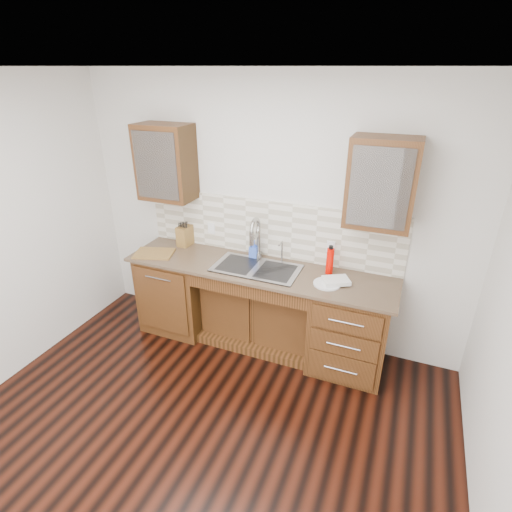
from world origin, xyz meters
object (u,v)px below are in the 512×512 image
at_px(water_bottle, 330,261).
at_px(cutting_board, 154,253).
at_px(soap_bottle, 254,249).
at_px(knife_block, 186,235).
at_px(plate, 327,284).

bearing_deg(water_bottle, cutting_board, -171.60).
bearing_deg(cutting_board, soap_bottle, 17.62).
bearing_deg(soap_bottle, knife_block, 179.24).
relative_size(water_bottle, knife_block, 1.17).
bearing_deg(soap_bottle, water_bottle, -2.82).
xyz_separation_m(knife_block, cutting_board, (-0.18, -0.35, -0.10)).
height_order(plate, cutting_board, cutting_board).
xyz_separation_m(water_bottle, knife_block, (-1.62, 0.08, -0.02)).
bearing_deg(water_bottle, soap_bottle, 176.13).
bearing_deg(knife_block, water_bottle, 1.60).
bearing_deg(plate, water_bottle, 98.53).
distance_m(soap_bottle, knife_block, 0.83).
relative_size(knife_block, cutting_board, 0.56).
relative_size(water_bottle, plate, 1.03).
bearing_deg(cutting_board, knife_block, 62.17).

